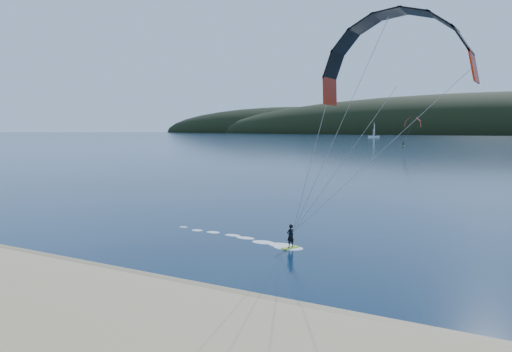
% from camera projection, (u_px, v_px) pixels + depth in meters
% --- Properties ---
extents(ground, '(1800.00, 1800.00, 0.00)m').
position_uv_depth(ground, '(93.00, 318.00, 20.12)').
color(ground, '#061B31').
rests_on(ground, ground).
extents(wet_sand, '(220.00, 2.50, 0.10)m').
position_uv_depth(wet_sand, '(166.00, 286.00, 23.99)').
color(wet_sand, '#8F7953').
rests_on(wet_sand, ground).
extents(kitesurfer_near, '(21.85, 6.34, 12.41)m').
position_uv_depth(kitesurfer_near, '(388.00, 94.00, 24.63)').
color(kitesurfer_near, '#A9D619').
rests_on(kitesurfer_near, ground).
extents(kitesurfer_far, '(8.77, 4.96, 10.88)m').
position_uv_depth(kitesurfer_far, '(412.00, 125.00, 211.89)').
color(kitesurfer_far, '#A9D619').
rests_on(kitesurfer_far, ground).
extents(sailboat, '(9.47, 6.43, 13.26)m').
position_uv_depth(sailboat, '(374.00, 136.00, 419.60)').
color(sailboat, white).
rests_on(sailboat, ground).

